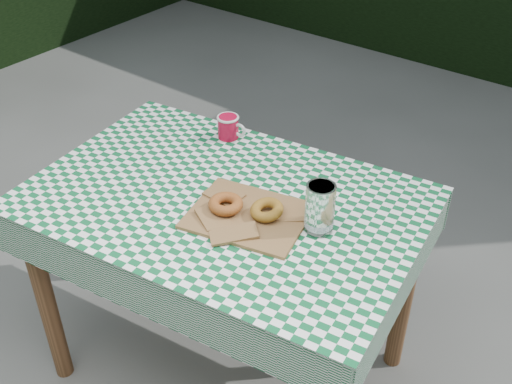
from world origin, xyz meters
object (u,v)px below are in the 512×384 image
coffee_mug (228,127)px  drinking_glass (320,208)px  table (227,291)px  paper_bag (248,215)px

coffee_mug → drinking_glass: 0.57m
drinking_glass → table: bearing=-171.9°
table → paper_bag: (0.12, -0.03, 0.39)m
table → coffee_mug: size_ratio=8.07×
table → paper_bag: 0.41m
paper_bag → coffee_mug: bearing=136.5°
table → coffee_mug: bearing=119.6°
coffee_mug → table: bearing=-61.0°
table → drinking_glass: 0.55m
table → coffee_mug: 0.55m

